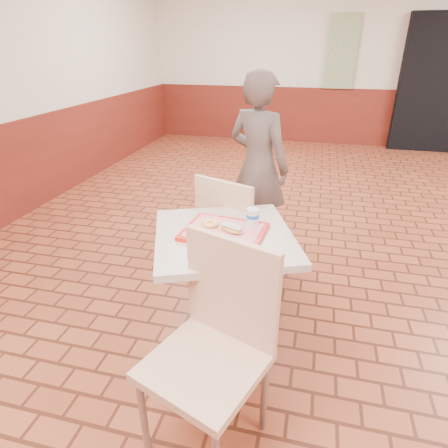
% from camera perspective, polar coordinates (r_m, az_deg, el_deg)
% --- Properties ---
extents(wainscot_band, '(8.00, 10.00, 1.00)m').
position_cam_1_polar(wainscot_band, '(2.89, 29.97, -3.23)').
color(wainscot_band, '#5E1B12').
rests_on(wainscot_band, ground).
extents(promo_poster, '(0.50, 0.03, 1.20)m').
position_cam_1_polar(promo_poster, '(7.41, 17.54, 23.73)').
color(promo_poster, gray).
rests_on(promo_poster, wainscot_band).
extents(main_table, '(0.75, 0.75, 0.79)m').
position_cam_1_polar(main_table, '(2.20, 0.00, -7.48)').
color(main_table, '#BEB299').
rests_on(main_table, ground).
extents(chair_main_front, '(0.60, 0.60, 1.01)m').
position_cam_1_polar(chair_main_front, '(1.72, -1.31, -17.15)').
color(chair_main_front, tan).
rests_on(chair_main_front, ground).
extents(chair_main_back, '(0.57, 0.57, 0.95)m').
position_cam_1_polar(chair_main_back, '(2.63, 1.35, -1.41)').
color(chair_main_back, '#E6BA8A').
rests_on(chair_main_back, ground).
extents(customer, '(0.68, 0.58, 1.57)m').
position_cam_1_polar(customer, '(3.25, 5.22, 8.71)').
color(customer, brown).
rests_on(customer, ground).
extents(serving_tray, '(0.44, 0.34, 0.03)m').
position_cam_1_polar(serving_tray, '(2.06, 0.00, -1.17)').
color(serving_tray, red).
rests_on(serving_tray, main_table).
extents(ring_donut, '(0.12, 0.12, 0.03)m').
position_cam_1_polar(ring_donut, '(2.09, -2.07, 0.14)').
color(ring_donut, '#F6BD59').
rests_on(ring_donut, serving_tray).
extents(long_john_donut, '(0.14, 0.11, 0.04)m').
position_cam_1_polar(long_john_donut, '(2.01, 1.22, -0.78)').
color(long_john_donut, '#E79A43').
rests_on(long_john_donut, serving_tray).
extents(paper_cup, '(0.07, 0.07, 0.09)m').
position_cam_1_polar(paper_cup, '(2.10, 4.39, 1.18)').
color(paper_cup, silver).
rests_on(paper_cup, serving_tray).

